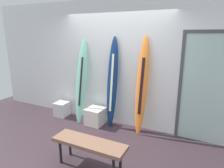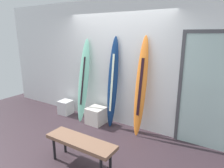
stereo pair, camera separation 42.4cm
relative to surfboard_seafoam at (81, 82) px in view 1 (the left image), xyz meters
name	(u,v)px [view 1 (the left image)]	position (x,y,z in m)	size (l,w,h in m)	color
ground	(89,148)	(0.77, -0.94, -0.98)	(8.00, 8.00, 0.04)	#392A31
wall_back	(118,64)	(0.77, 0.36, 0.44)	(7.20, 0.20, 2.80)	white
surfboard_seafoam	(81,82)	(0.00, 0.00, 0.00)	(0.29, 0.45, 1.95)	#7CCFB2
surfboard_navy	(112,83)	(0.76, 0.09, 0.03)	(0.26, 0.31, 2.02)	navy
surfboard_sunset	(142,86)	(1.44, 0.06, 0.06)	(0.25, 0.35, 2.04)	orange
display_block_left	(62,109)	(-0.65, 0.00, -0.78)	(0.32, 0.32, 0.35)	silver
display_block_center	(95,116)	(0.38, -0.03, -0.77)	(0.40, 0.40, 0.38)	white
glass_door	(210,88)	(2.68, 0.24, 0.14)	(1.10, 0.06, 2.13)	silver
bench	(89,144)	(1.09, -1.39, -0.57)	(1.20, 0.35, 0.45)	#855F48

